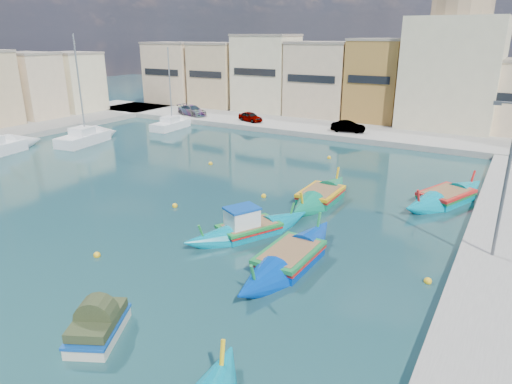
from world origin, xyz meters
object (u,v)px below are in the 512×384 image
Objects in this scene: luzzu_green at (321,197)px; church_block at (455,56)px; quay_street_lamp at (505,180)px; yacht_midnorth at (95,136)px; luzzu_cyan_mid at (446,198)px; luzzu_blue_south at (290,259)px; yacht_mid at (7,146)px; yacht_north at (178,123)px; luzzu_turquoise_cabin at (249,230)px; tender_near at (98,326)px.

church_block is at bearing 83.65° from luzzu_green.
yacht_midnorth reaches higher than quay_street_lamp.
church_block is 1.63× the size of yacht_midnorth.
quay_street_lamp is 0.83× the size of luzzu_cyan_mid.
quay_street_lamp is 10.73m from luzzu_blue_south.
yacht_mid is at bearing 168.71° from luzzu_blue_south.
yacht_mid is (-39.04, -6.56, 0.18)m from luzzu_cyan_mid.
yacht_mid is at bearing -108.98° from yacht_north.
luzzu_cyan_mid is (4.08, -25.76, -8.11)m from church_block.
quay_street_lamp is 9.77m from luzzu_cyan_mid.
luzzu_cyan_mid is 8.46m from luzzu_green.
yacht_north is at bearing -153.75° from church_block.
luzzu_turquoise_cabin is 4.05m from luzzu_blue_south.
yacht_north reaches higher than luzzu_turquoise_cabin.
yacht_mid is at bearing 177.73° from quay_street_lamp.
luzzu_blue_south reaches higher than tender_near.
yacht_mid reaches higher than luzzu_blue_south.
luzzu_turquoise_cabin is 29.49m from yacht_midnorth.
luzzu_blue_south is at bearing -111.25° from luzzu_cyan_mid.
yacht_north is 0.83× the size of yacht_mid.
church_block is 39.93m from luzzu_blue_south.
yacht_mid is at bearing 171.00° from luzzu_turquoise_cabin.
quay_street_lamp is 42.61m from yacht_mid.
church_block is 2.39× the size of quay_street_lamp.
luzzu_cyan_mid is 35.50m from yacht_midnorth.
luzzu_turquoise_cabin is at bearing -97.12° from church_block.
tender_near is (-1.40, -17.98, 0.15)m from luzzu_green.
yacht_mid is (-30.32, 4.80, 0.15)m from luzzu_turquoise_cabin.
luzzu_turquoise_cabin is at bearing -24.81° from yacht_midnorth.
quay_street_lamp is 0.79× the size of yacht_north.
luzzu_cyan_mid is 2.89× the size of tender_near.
quay_street_lamp is at bearing 48.68° from tender_near.
church_block is 1.89× the size of yacht_north.
church_block reaches higher than tender_near.
church_block is 1.57× the size of yacht_mid.
luzzu_cyan_mid is at bearing 28.95° from luzzu_green.
quay_street_lamp is 12.22m from luzzu_green.
quay_street_lamp is at bearing -77.65° from church_block.
yacht_midnorth reaches higher than yacht_north.
luzzu_green is (1.32, 7.27, -0.03)m from luzzu_turquoise_cabin.
luzzu_turquoise_cabin is 0.86× the size of luzzu_blue_south.
yacht_mid is (-30.23, 15.52, 0.03)m from tender_near.
luzzu_cyan_mid is 1.00× the size of luzzu_blue_south.
luzzu_cyan_mid is 23.77m from tender_near.
yacht_midnorth is (-26.69, 23.09, 0.02)m from tender_near.
luzzu_cyan_mid is at bearing 68.26° from tender_near.
church_block is 1.98× the size of luzzu_blue_south.
luzzu_cyan_mid is at bearing -1.64° from yacht_midnorth.
yacht_north is (-23.99, 33.68, -0.04)m from tender_near.
yacht_midnorth is at bearing -141.76° from church_block.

